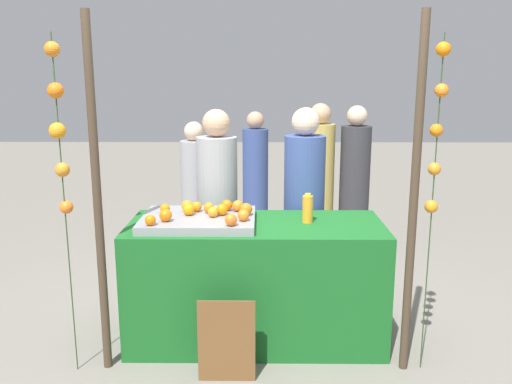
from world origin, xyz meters
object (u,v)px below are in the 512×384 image
at_px(orange_1, 246,209).
at_px(vendor_right, 304,216).
at_px(stall_counter, 256,281).
at_px(juice_bottle, 308,209).
at_px(chalkboard_sign, 227,342).
at_px(vendor_left, 218,216).
at_px(orange_0, 227,205).

height_order(orange_1, vendor_right, vendor_right).
height_order(stall_counter, orange_1, orange_1).
bearing_deg(orange_1, juice_bottle, 3.47).
relative_size(chalkboard_sign, vendor_right, 0.34).
distance_m(stall_counter, vendor_left, 0.77).
distance_m(orange_1, juice_bottle, 0.45).
bearing_deg(orange_1, orange_0, 138.59).
bearing_deg(vendor_left, orange_1, -66.98).
bearing_deg(orange_0, vendor_left, 102.95).
relative_size(stall_counter, chalkboard_sign, 3.26).
relative_size(juice_bottle, vendor_right, 0.13).
bearing_deg(vendor_left, vendor_right, -0.09).
bearing_deg(chalkboard_sign, orange_0, 92.82).
bearing_deg(vendor_left, chalkboard_sign, -83.12).
xyz_separation_m(juice_bottle, vendor_left, (-0.70, 0.58, -0.21)).
bearing_deg(vendor_right, orange_0, -142.51).
height_order(orange_0, orange_1, orange_1).
bearing_deg(chalkboard_sign, orange_1, 79.31).
bearing_deg(vendor_left, orange_0, -77.05).
xyz_separation_m(stall_counter, orange_1, (-0.07, 0.00, 0.55)).
xyz_separation_m(vendor_left, vendor_right, (0.73, -0.00, 0.01)).
xyz_separation_m(orange_1, vendor_right, (0.47, 0.60, -0.21)).
bearing_deg(juice_bottle, vendor_left, 140.65).
relative_size(orange_0, vendor_left, 0.05).
bearing_deg(orange_0, chalkboard_sign, -87.18).
xyz_separation_m(stall_counter, juice_bottle, (0.38, 0.03, 0.55)).
xyz_separation_m(stall_counter, vendor_right, (0.40, 0.61, 0.34)).
distance_m(orange_0, vendor_right, 0.80).
bearing_deg(orange_0, juice_bottle, -9.85).
height_order(orange_1, juice_bottle, juice_bottle).
bearing_deg(chalkboard_sign, vendor_right, 64.12).
distance_m(stall_counter, orange_1, 0.56).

